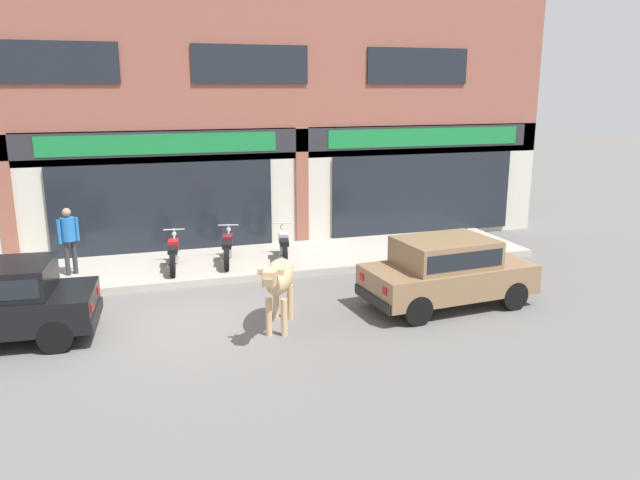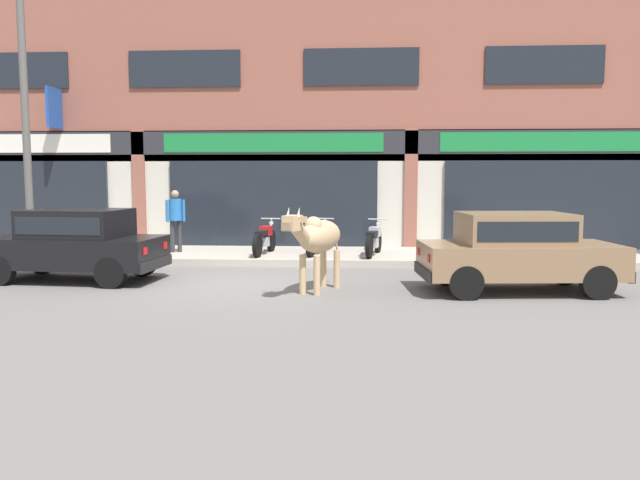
{
  "view_description": "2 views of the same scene",
  "coord_description": "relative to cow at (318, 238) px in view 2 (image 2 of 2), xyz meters",
  "views": [
    {
      "loc": [
        -0.93,
        -11.75,
        4.49
      ],
      "look_at": [
        3.06,
        1.0,
        1.21
      ],
      "focal_mm": 35.0,
      "sensor_mm": 36.0,
      "label": 1
    },
    {
      "loc": [
        2.43,
        -12.21,
        2.13
      ],
      "look_at": [
        1.59,
        1.0,
        0.77
      ],
      "focal_mm": 35.0,
      "sensor_mm": 36.0,
      "label": 2
    }
  ],
  "objects": [
    {
      "name": "ground_plane",
      "position": [
        -1.67,
        0.87,
        -1.01
      ],
      "size": [
        90.0,
        90.0,
        0.0
      ],
      "primitive_type": "plane",
      "color": "#605E5B"
    },
    {
      "name": "sidewalk",
      "position": [
        -1.67,
        4.57,
        -0.92
      ],
      "size": [
        19.0,
        3.0,
        0.17
      ],
      "primitive_type": "cube",
      "color": "#A8A093",
      "rests_on": "ground"
    },
    {
      "name": "shop_building",
      "position": [
        -1.67,
        6.32,
        3.01
      ],
      "size": [
        23.0,
        1.4,
        8.48
      ],
      "color": "#8E5142",
      "rests_on": "ground"
    },
    {
      "name": "cow",
      "position": [
        0.0,
        0.0,
        0.0
      ],
      "size": [
        1.1,
        2.03,
        1.61
      ],
      "color": "tan",
      "rests_on": "ground"
    },
    {
      "name": "car_0",
      "position": [
        -5.01,
        0.9,
        -0.19
      ],
      "size": [
        3.71,
        1.87,
        1.46
      ],
      "color": "black",
      "rests_on": "ground"
    },
    {
      "name": "car_1",
      "position": [
        3.64,
        0.2,
        -0.19
      ],
      "size": [
        3.71,
        1.9,
        1.46
      ],
      "color": "black",
      "rests_on": "ground"
    },
    {
      "name": "motorcycle_0",
      "position": [
        -1.62,
        4.12,
        -0.45
      ],
      "size": [
        0.55,
        1.81,
        0.88
      ],
      "color": "black",
      "rests_on": "sidewalk"
    },
    {
      "name": "motorcycle_1",
      "position": [
        -0.29,
        4.24,
        -0.45
      ],
      "size": [
        0.65,
        1.79,
        0.88
      ],
      "color": "black",
      "rests_on": "sidewalk"
    },
    {
      "name": "motorcycle_2",
      "position": [
        1.12,
        4.07,
        -0.45
      ],
      "size": [
        0.63,
        1.8,
        0.88
      ],
      "color": "black",
      "rests_on": "sidewalk"
    },
    {
      "name": "pedestrian",
      "position": [
        -3.98,
        4.41,
        0.15
      ],
      "size": [
        0.46,
        0.32,
        1.6
      ],
      "color": "#2D2D33",
      "rests_on": "sidewalk"
    },
    {
      "name": "utility_pole",
      "position": [
        -7.28,
        3.37,
        2.26
      ],
      "size": [
        0.18,
        0.18,
        6.2
      ],
      "primitive_type": "cylinder",
      "color": "#595651",
      "rests_on": "sidewalk"
    }
  ]
}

